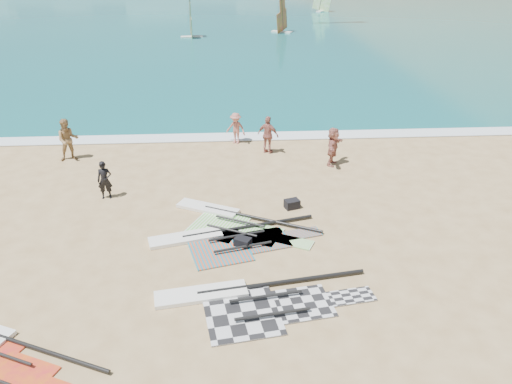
{
  "coord_description": "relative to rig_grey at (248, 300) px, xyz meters",
  "views": [
    {
      "loc": [
        -0.15,
        -11.86,
        8.96
      ],
      "look_at": [
        0.82,
        4.0,
        1.0
      ],
      "focal_mm": 35.0,
      "sensor_mm": 36.0,
      "label": 1
    }
  ],
  "objects": [
    {
      "name": "rig_orange",
      "position": [
        -0.7,
        3.19,
        -0.0
      ],
      "size": [
        5.93,
        3.09,
        0.2
      ],
      "rotation": [
        0.0,
        0.0,
        0.25
      ],
      "color": "#E74D20",
      "rests_on": "ground"
    },
    {
      "name": "beachgoer_mid",
      "position": [
        -0.02,
        12.29,
        0.73
      ],
      "size": [
        1.16,
        0.99,
        1.56
      ],
      "primitive_type": "imported",
      "rotation": [
        0.0,
        0.0,
        -0.49
      ],
      "color": "#AE675B",
      "rests_on": "ground"
    },
    {
      "name": "beachgoer_left",
      "position": [
        -7.65,
        10.64,
        0.92
      ],
      "size": [
        1.12,
        0.98,
        1.95
      ],
      "primitive_type": "imported",
      "rotation": [
        0.0,
        0.0,
        0.29
      ],
      "color": "#9A774B",
      "rests_on": "ground"
    },
    {
      "name": "rig_green",
      "position": [
        -0.46,
        4.48,
        -0.0
      ],
      "size": [
        5.21,
        3.83,
        0.2
      ],
      "rotation": [
        0.0,
        0.0,
        -0.47
      ],
      "color": "#63D53B",
      "rests_on": "ground"
    },
    {
      "name": "surf_line",
      "position": [
        -0.3,
        13.09,
        -0.05
      ],
      "size": [
        300.0,
        1.2,
        0.04
      ],
      "primitive_type": "cube",
      "color": "white",
      "rests_on": "ground"
    },
    {
      "name": "gear_bag_far",
      "position": [
        -0.04,
        2.82,
        0.1
      ],
      "size": [
        0.63,
        0.57,
        0.31
      ],
      "primitive_type": "cube",
      "rotation": [
        0.0,
        0.0,
        -0.51
      ],
      "color": "black",
      "rests_on": "ground"
    },
    {
      "name": "rig_grey",
      "position": [
        0.0,
        0.0,
        0.0
      ],
      "size": [
        6.27,
        2.87,
        0.2
      ],
      "rotation": [
        0.0,
        0.0,
        0.16
      ],
      "color": "black",
      "rests_on": "ground"
    },
    {
      "name": "windsurfer_centre",
      "position": [
        5.92,
        46.07,
        1.2
      ],
      "size": [
        2.33,
        2.47,
        4.23
      ],
      "rotation": [
        0.0,
        0.0,
        -0.54
      ],
      "color": "white",
      "rests_on": "ground"
    },
    {
      "name": "beachgoer_back",
      "position": [
        1.46,
        10.92,
        0.85
      ],
      "size": [
        1.13,
        0.91,
        1.8
      ],
      "primitive_type": "imported",
      "rotation": [
        0.0,
        0.0,
        2.61
      ],
      "color": "#AA6459",
      "rests_on": "ground"
    },
    {
      "name": "person_wetsuit",
      "position": [
        -5.22,
        6.64,
        0.71
      ],
      "size": [
        0.6,
        0.43,
        1.53
      ],
      "primitive_type": "imported",
      "rotation": [
        0.0,
        0.0,
        0.11
      ],
      "color": "black",
      "rests_on": "ground"
    },
    {
      "name": "windsurfer_right",
      "position": [
        13.67,
        64.38,
        1.23
      ],
      "size": [
        2.48,
        2.38,
        4.37
      ],
      "rotation": [
        0.0,
        0.0,
        0.99
      ],
      "color": "white",
      "rests_on": "ground"
    },
    {
      "name": "ground",
      "position": [
        -0.3,
        0.79,
        -0.05
      ],
      "size": [
        300.0,
        300.0,
        0.0
      ],
      "primitive_type": "plane",
      "color": "tan",
      "rests_on": "ground"
    },
    {
      "name": "gear_bag_near",
      "position": [
        1.91,
        5.36,
        0.12
      ],
      "size": [
        0.62,
        0.53,
        0.34
      ],
      "primitive_type": "cube",
      "rotation": [
        0.0,
        0.0,
        0.31
      ],
      "color": "black",
      "rests_on": "ground"
    },
    {
      "name": "beachgoer_right",
      "position": [
        4.22,
        9.35,
        0.82
      ],
      "size": [
        1.18,
        1.68,
        1.74
      ],
      "primitive_type": "imported",
      "rotation": [
        0.0,
        0.0,
        1.11
      ],
      "color": "#AA6659",
      "rests_on": "ground"
    },
    {
      "name": "windsurfer_left",
      "position": [
        -3.91,
        43.48,
        1.17
      ],
      "size": [
        2.31,
        2.74,
        4.1
      ],
      "rotation": [
        0.0,
        0.0,
        0.12
      ],
      "color": "white",
      "rests_on": "ground"
    }
  ]
}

